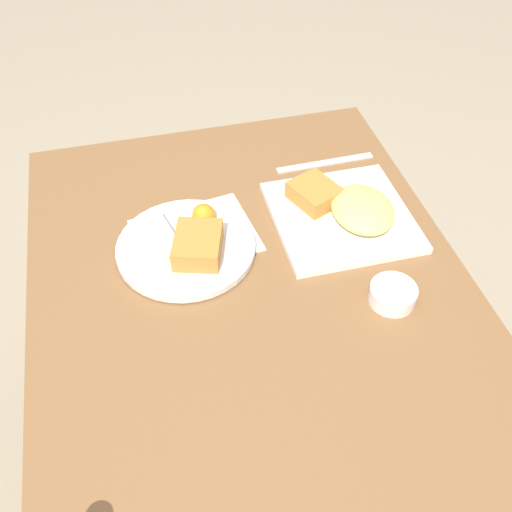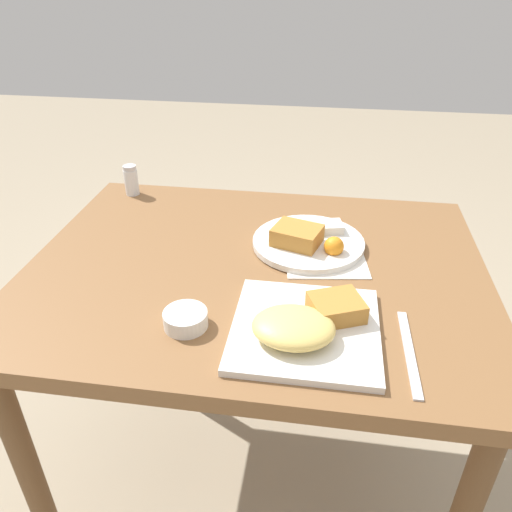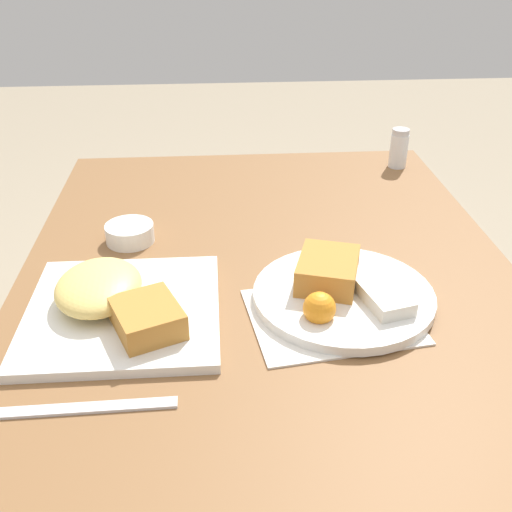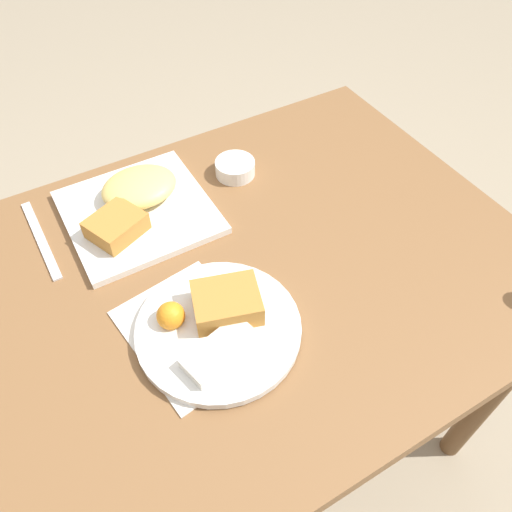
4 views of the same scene
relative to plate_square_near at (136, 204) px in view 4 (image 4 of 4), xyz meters
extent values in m
plane|color=gray|center=(-0.12, 0.22, -0.72)|extent=(8.00, 8.00, 0.00)
cube|color=brown|center=(-0.12, 0.22, -0.04)|extent=(0.99, 0.77, 0.04)
cylinder|color=brown|center=(-0.56, -0.11, -0.39)|extent=(0.05, 0.05, 0.66)
cylinder|color=brown|center=(0.31, -0.11, -0.39)|extent=(0.05, 0.05, 0.66)
cylinder|color=brown|center=(-0.56, 0.54, -0.39)|extent=(0.05, 0.05, 0.66)
cube|color=silver|center=(0.02, 0.29, -0.02)|extent=(0.20, 0.24, 0.00)
cube|color=white|center=(0.00, 0.01, -0.01)|extent=(0.26, 0.26, 0.01)
ellipsoid|color=#EFCC6B|center=(-0.02, -0.03, 0.01)|extent=(0.14, 0.12, 0.04)
cube|color=#B77A33|center=(0.05, 0.05, 0.01)|extent=(0.11, 0.11, 0.04)
cylinder|color=white|center=(-0.01, 0.31, -0.01)|extent=(0.26, 0.26, 0.01)
cube|color=#B77A33|center=(-0.04, 0.30, 0.02)|extent=(0.12, 0.11, 0.04)
cube|color=silver|center=(0.01, 0.36, 0.01)|extent=(0.12, 0.08, 0.02)
sphere|color=orange|center=(0.05, 0.27, 0.01)|extent=(0.04, 0.04, 0.04)
cylinder|color=white|center=(-0.21, -0.01, -0.01)|extent=(0.08, 0.08, 0.03)
cylinder|color=#D1B775|center=(-0.21, -0.01, 0.01)|extent=(0.07, 0.07, 0.00)
cube|color=silver|center=(0.18, -0.02, -0.02)|extent=(0.02, 0.22, 0.00)
camera|label=1|loc=(-0.80, 0.38, 0.77)|focal=42.00mm
camera|label=2|loc=(0.02, -0.69, 0.56)|focal=35.00mm
camera|label=3|loc=(0.68, 0.14, 0.46)|focal=42.00mm
camera|label=4|loc=(0.15, 0.71, 0.65)|focal=35.00mm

